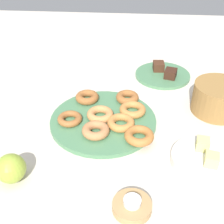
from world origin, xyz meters
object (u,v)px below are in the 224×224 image
(brownie_near, at_px, (159,66))
(basket, at_px, (218,98))
(donut_plate, at_px, (103,121))
(donut_7, at_px, (133,110))
(cake_plate, at_px, (163,75))
(fruit_bowl, at_px, (203,160))
(melon_chunk_left, at_px, (203,144))
(donut_0, at_px, (70,119))
(donut_5, at_px, (139,136))
(donut_1, at_px, (121,123))
(brownie_far, at_px, (171,74))
(tealight, at_px, (132,201))
(donut_6, at_px, (96,130))
(apple, at_px, (11,168))
(candle_holder, at_px, (132,206))
(donut_3, at_px, (127,97))
(donut_2, at_px, (100,114))
(donut_4, at_px, (87,97))
(melon_chunk_right, at_px, (212,160))

(brownie_near, height_order, basket, basket)
(donut_plate, xyz_separation_m, donut_7, (-0.04, 0.10, 0.02))
(cake_plate, relative_size, fruit_bowl, 1.29)
(melon_chunk_left, bearing_deg, cake_plate, -170.37)
(donut_0, distance_m, donut_5, 0.24)
(donut_1, distance_m, basket, 0.36)
(donut_1, distance_m, donut_7, 0.09)
(brownie_near, bearing_deg, brownie_far, 36.03)
(donut_1, relative_size, brownie_near, 1.72)
(donut_1, height_order, brownie_far, brownie_far)
(tealight, bearing_deg, donut_6, -155.44)
(fruit_bowl, xyz_separation_m, melon_chunk_left, (-0.03, 0.00, 0.03))
(fruit_bowl, bearing_deg, apple, -79.38)
(donut_0, distance_m, brownie_far, 0.49)
(donut_5, bearing_deg, melon_chunk_left, 75.65)
(candle_holder, bearing_deg, donut_5, 176.44)
(cake_plate, bearing_deg, donut_3, -32.86)
(donut_2, height_order, donut_3, same)
(donut_0, distance_m, basket, 0.52)
(donut_plate, relative_size, donut_4, 4.21)
(brownie_near, distance_m, brownie_far, 0.08)
(basket, xyz_separation_m, fruit_bowl, (0.28, -0.09, -0.04))
(basket, bearing_deg, donut_7, -78.88)
(fruit_bowl, xyz_separation_m, melon_chunk_right, (0.03, 0.01, 0.03))
(donut_5, relative_size, candle_holder, 0.95)
(tealight, relative_size, apple, 0.55)
(donut_plate, relative_size, fruit_bowl, 1.99)
(tealight, bearing_deg, candle_holder, 0.00)
(donut_0, xyz_separation_m, brownie_near, (-0.40, 0.31, 0.00))
(basket, bearing_deg, fruit_bowl, -18.75)
(donut_3, height_order, cake_plate, donut_3)
(donut_0, height_order, melon_chunk_left, melon_chunk_left)
(donut_2, distance_m, fruit_bowl, 0.36)
(donut_3, xyz_separation_m, cake_plate, (-0.22, 0.14, -0.02))
(donut_3, relative_size, cake_plate, 0.36)
(donut_7, bearing_deg, melon_chunk_right, 41.28)
(donut_3, bearing_deg, donut_6, -24.62)
(donut_3, relative_size, candle_holder, 0.86)
(donut_4, bearing_deg, donut_2, 29.95)
(cake_plate, distance_m, apple, 0.76)
(donut_2, distance_m, donut_7, 0.12)
(donut_4, height_order, donut_6, same)
(donut_4, bearing_deg, tealight, 21.13)
(cake_plate, bearing_deg, melon_chunk_right, 9.91)
(brownie_near, xyz_separation_m, candle_holder, (0.72, -0.10, -0.02))
(donut_plate, xyz_separation_m, donut_4, (-0.11, -0.07, 0.02))
(donut_plate, distance_m, fruit_bowl, 0.35)
(donut_plate, distance_m, tealight, 0.36)
(tealight, distance_m, melon_chunk_right, 0.25)
(donut_4, height_order, basket, basket)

